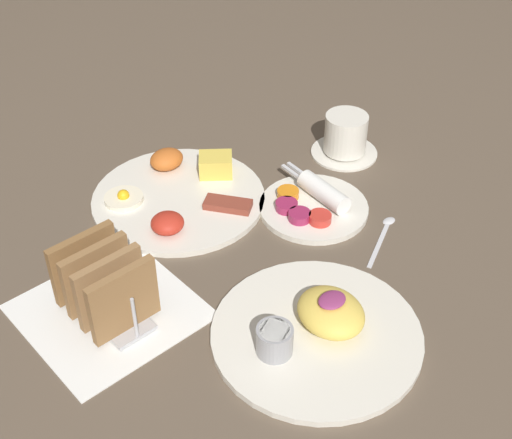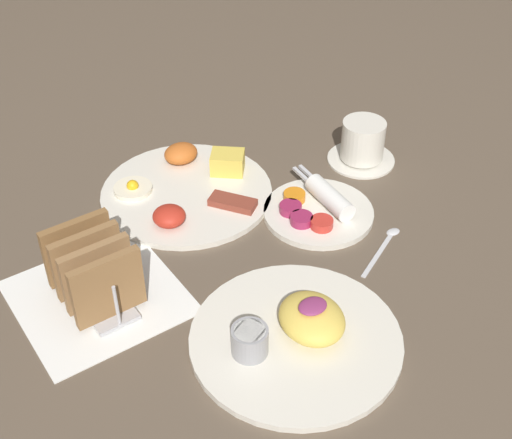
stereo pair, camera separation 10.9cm
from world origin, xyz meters
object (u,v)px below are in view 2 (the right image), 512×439
at_px(plate_breakfast, 187,188).
at_px(toast_rack, 93,270).
at_px(plate_condiments, 318,209).
at_px(coffee_cup, 363,143).
at_px(plate_foreground, 296,334).

bearing_deg(plate_breakfast, toast_rack, -148.29).
bearing_deg(plate_condiments, toast_rack, 175.95).
xyz_separation_m(plate_condiments, coffee_cup, (0.16, 0.08, 0.02)).
relative_size(plate_foreground, toast_rack, 1.90).
relative_size(plate_breakfast, plate_condiments, 1.53).
bearing_deg(coffee_cup, plate_condiments, -154.25).
height_order(plate_condiments, toast_rack, toast_rack).
distance_m(plate_condiments, plate_foreground, 0.28).
relative_size(plate_foreground, coffee_cup, 2.35).
xyz_separation_m(plate_foreground, toast_rack, (-0.18, 0.22, 0.04)).
height_order(plate_breakfast, coffee_cup, coffee_cup).
xyz_separation_m(plate_breakfast, coffee_cup, (0.31, -0.09, 0.03)).
distance_m(plate_condiments, toast_rack, 0.38).
bearing_deg(plate_foreground, coffee_cup, 37.90).
bearing_deg(toast_rack, plate_condiments, -4.05).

